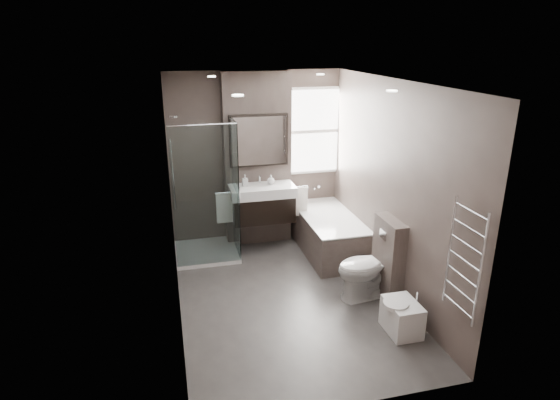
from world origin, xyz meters
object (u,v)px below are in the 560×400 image
object	(u,v)px
vanity	(262,203)
toilet	(369,267)
bathtub	(328,232)
bidet	(402,316)

from	to	relation	value
vanity	toilet	bearing A→B (deg)	-59.78
bathtub	bidet	size ratio (longest dim) A/B	3.41
bidet	toilet	bearing A→B (deg)	93.32
toilet	bathtub	bearing A→B (deg)	175.31
vanity	bathtub	size ratio (longest dim) A/B	0.59
bidet	bathtub	bearing A→B (deg)	92.44
bathtub	bidet	world-z (taller)	bathtub
vanity	bidet	xyz separation A→B (m)	(1.01, -2.44, -0.55)
vanity	bathtub	world-z (taller)	vanity
toilet	bidet	world-z (taller)	toilet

